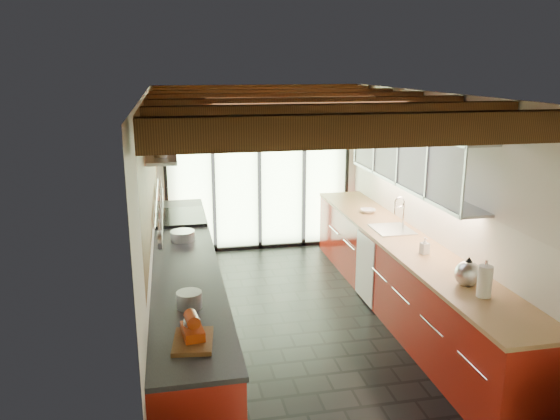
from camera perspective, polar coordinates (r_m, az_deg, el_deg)
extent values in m
plane|color=black|center=(6.48, 1.93, -11.59)|extent=(5.50, 5.50, 0.00)
plane|color=silver|center=(8.64, -2.23, 4.31)|extent=(3.20, 0.00, 3.20)
plane|color=silver|center=(3.57, 12.62, -11.99)|extent=(3.20, 0.00, 3.20)
plane|color=silver|center=(5.86, -13.36, -1.25)|extent=(0.00, 5.50, 5.50)
plane|color=silver|center=(6.57, 15.75, 0.32)|extent=(0.00, 5.50, 5.50)
plane|color=#472814|center=(5.81, 2.16, 12.03)|extent=(5.50, 5.50, 0.00)
cube|color=#593316|center=(3.67, 10.51, 8.21)|extent=(3.14, 0.14, 0.22)
cube|color=#593316|center=(4.52, 6.23, 9.59)|extent=(3.14, 0.14, 0.22)
cube|color=#593316|center=(5.38, 3.29, 10.50)|extent=(3.14, 0.14, 0.22)
cube|color=#593316|center=(6.25, 1.16, 11.14)|extent=(3.14, 0.14, 0.22)
cube|color=#593316|center=(7.13, -0.46, 11.62)|extent=(3.14, 0.14, 0.22)
cube|color=#593316|center=(8.01, -1.72, 11.98)|extent=(3.14, 0.14, 0.22)
cube|color=brown|center=(8.47, -2.26, 11.26)|extent=(3.14, 0.06, 0.50)
plane|color=brown|center=(5.91, -13.41, 5.59)|extent=(0.00, 4.90, 4.90)
plane|color=#C6EAAD|center=(8.67, -2.20, 2.83)|extent=(2.90, 0.00, 2.90)
cube|color=black|center=(8.55, -11.82, 2.35)|extent=(0.05, 0.04, 2.15)
cube|color=black|center=(9.00, 6.97, 3.18)|extent=(0.05, 0.04, 2.15)
cube|color=black|center=(8.63, -2.15, 2.77)|extent=(0.06, 0.05, 2.15)
cube|color=black|center=(8.47, -2.22, 9.90)|extent=(2.90, 0.05, 0.06)
cylinder|color=#B6200E|center=(8.43, -2.21, 11.24)|extent=(0.34, 0.04, 0.34)
cylinder|color=beige|center=(8.41, -2.19, 11.23)|extent=(0.28, 0.02, 0.28)
cube|color=maroon|center=(6.15, -9.81, -8.82)|extent=(0.65, 5.00, 0.88)
cube|color=black|center=(5.98, -10.01, -4.78)|extent=(0.68, 5.00, 0.04)
cube|color=silver|center=(7.50, -10.21, -4.40)|extent=(0.66, 0.90, 0.90)
cube|color=black|center=(7.35, -10.38, -0.80)|extent=(0.65, 0.90, 0.06)
cube|color=maroon|center=(6.69, 12.73, -6.96)|extent=(0.65, 5.00, 0.88)
cube|color=tan|center=(6.54, 12.96, -3.22)|extent=(0.68, 5.00, 0.04)
cube|color=white|center=(6.91, 8.87, -6.03)|extent=(0.02, 0.60, 0.84)
cube|color=silver|center=(6.88, 11.61, -2.01)|extent=(0.45, 0.52, 0.02)
cylinder|color=silver|center=(6.89, 12.80, -0.54)|extent=(0.02, 0.02, 0.34)
torus|color=silver|center=(6.82, 12.42, 0.81)|extent=(0.14, 0.02, 0.14)
plane|color=silver|center=(6.57, 12.25, 5.47)|extent=(0.00, 3.00, 3.00)
cube|color=#9EA0A5|center=(6.70, 13.43, 2.66)|extent=(0.34, 3.00, 0.03)
cube|color=#9EA0A5|center=(6.60, 13.78, 8.35)|extent=(0.34, 3.00, 0.03)
cylinder|color=silver|center=(6.11, -12.82, 1.08)|extent=(0.02, 2.20, 0.02)
cube|color=silver|center=(5.89, -12.31, 6.85)|extent=(0.28, 2.60, 0.03)
cylinder|color=silver|center=(5.29, -12.43, -3.09)|extent=(0.04, 0.18, 0.18)
cylinder|color=silver|center=(5.62, -12.40, -2.00)|extent=(0.04, 0.22, 0.22)
cylinder|color=silver|center=(5.96, -12.37, -1.03)|extent=(0.04, 0.26, 0.26)
cylinder|color=silver|center=(6.29, -12.34, -0.17)|extent=(0.04, 0.18, 0.18)
cylinder|color=silver|center=(6.63, -12.32, 0.60)|extent=(0.04, 0.22, 0.22)
cylinder|color=silver|center=(6.93, -12.31, 1.20)|extent=(0.04, 0.26, 0.26)
cylinder|color=silver|center=(7.17, -12.29, 1.67)|extent=(0.04, 0.18, 0.18)
cube|color=#B0360E|center=(4.18, -9.12, -12.63)|extent=(0.18, 0.27, 0.11)
cylinder|color=#B0360E|center=(4.11, -9.18, -11.19)|extent=(0.12, 0.17, 0.10)
cylinder|color=silver|center=(4.20, -9.17, -11.92)|extent=(0.14, 0.14, 0.11)
cylinder|color=silver|center=(4.70, -9.46, -9.22)|extent=(0.28, 0.28, 0.14)
cylinder|color=silver|center=(6.44, -10.14, -2.65)|extent=(0.36, 0.36, 0.11)
cube|color=brown|center=(4.15, -9.06, -13.38)|extent=(0.33, 0.43, 0.03)
sphere|color=silver|center=(5.34, 19.03, -6.20)|extent=(0.30, 0.30, 0.24)
cone|color=black|center=(5.30, 19.15, -4.87)|extent=(0.11, 0.11, 0.07)
cylinder|color=silver|center=(5.45, 18.34, -5.62)|extent=(0.05, 0.10, 0.05)
cylinder|color=white|center=(5.12, 20.61, -7.05)|extent=(0.15, 0.15, 0.28)
cylinder|color=silver|center=(5.06, 20.79, -5.21)|extent=(0.03, 0.03, 0.05)
imported|color=silver|center=(6.08, 14.88, -3.63)|extent=(0.10, 0.10, 0.18)
imported|color=silver|center=(7.61, 9.18, -0.09)|extent=(0.24, 0.24, 0.05)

